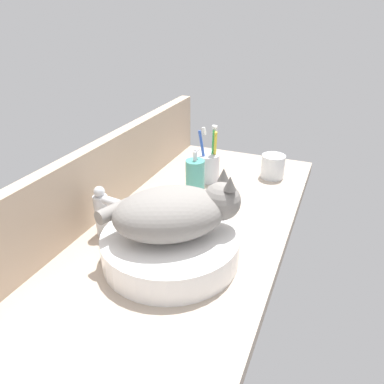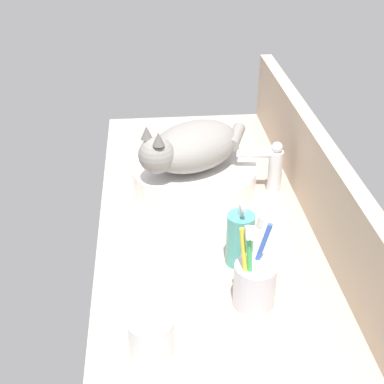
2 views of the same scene
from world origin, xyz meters
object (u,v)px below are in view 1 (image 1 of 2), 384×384
(soap_dispenser, at_px, (195,178))
(toothbrush_cup, at_px, (208,166))
(cat, at_px, (176,211))
(water_glass, at_px, (273,167))
(sink_basin, at_px, (171,246))
(faucet, at_px, (105,210))

(soap_dispenser, xyz_separation_m, toothbrush_cup, (0.13, 0.01, -0.01))
(cat, bearing_deg, water_glass, -12.04)
(cat, relative_size, toothbrush_cup, 1.61)
(soap_dispenser, bearing_deg, water_glass, -39.33)
(sink_basin, distance_m, cat, 0.09)
(sink_basin, bearing_deg, water_glass, -12.91)
(toothbrush_cup, bearing_deg, water_glass, -61.71)
(faucet, xyz_separation_m, soap_dispenser, (0.28, -0.13, -0.01))
(cat, bearing_deg, soap_dispenser, 14.10)
(toothbrush_cup, bearing_deg, cat, -169.11)
(sink_basin, relative_size, faucet, 2.32)
(faucet, xyz_separation_m, water_glass, (0.52, -0.32, -0.04))
(toothbrush_cup, bearing_deg, soap_dispenser, -177.05)
(sink_basin, bearing_deg, soap_dispenser, 11.87)
(faucet, height_order, water_glass, faucet)
(faucet, bearing_deg, soap_dispenser, -23.91)
(faucet, bearing_deg, sink_basin, -97.62)
(faucet, distance_m, soap_dispenser, 0.31)
(cat, distance_m, faucet, 0.21)
(faucet, distance_m, water_glass, 0.61)
(sink_basin, height_order, water_glass, water_glass)
(sink_basin, height_order, cat, cat)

